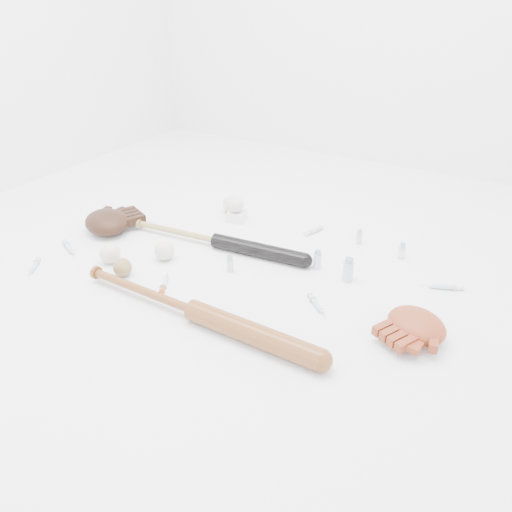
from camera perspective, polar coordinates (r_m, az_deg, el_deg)
The scene contains 22 objects.
bat_dark at distance 2.08m, azimuth -4.58°, elevation 1.78°, with size 0.83×0.06×0.06m, color black, non-canonical shape.
bat_wood at distance 1.65m, azimuth -7.16°, elevation -6.19°, with size 0.97×0.07×0.07m, color brown, non-canonical shape.
glove_dark at distance 2.29m, azimuth -16.68°, elevation 3.77°, with size 0.26×0.26×0.10m, color black, non-canonical shape.
glove_tan at distance 1.65m, azimuth 17.87°, elevation -7.49°, with size 0.23×0.23×0.08m, color maroon, non-canonical shape.
trading_card at distance 2.41m, azimuth -2.65°, elevation 5.16°, with size 0.06×0.08×0.00m, color gold.
pedestal at distance 2.31m, azimuth -2.27°, elevation 4.58°, with size 0.08×0.08×0.04m, color white.
baseball_on_pedestal at distance 2.29m, azimuth -2.30°, elevation 5.91°, with size 0.07×0.07×0.07m, color silver.
baseball_left at distance 2.04m, azimuth -16.33°, elevation 0.29°, with size 0.08×0.08×0.08m, color silver.
baseball_upper at distance 2.39m, azimuth -2.86°, elevation 5.96°, with size 0.08×0.08×0.08m, color silver.
baseball_mid at distance 2.01m, azimuth -10.42°, elevation 0.62°, with size 0.08×0.08×0.08m, color silver.
baseball_aged at distance 1.94m, azimuth -15.02°, elevation -1.26°, with size 0.07×0.07×0.07m, color olive.
syringe_0 at distance 2.11m, azimuth -24.06°, elevation -1.15°, with size 0.15×0.03×0.02m, color #ADBCC6, non-canonical shape.
syringe_1 at distance 1.86m, azimuth -10.39°, elevation -2.96°, with size 0.15×0.03×0.02m, color #ADBCC6, non-canonical shape.
syringe_2 at distance 2.22m, azimuth 6.83°, elevation 2.96°, with size 0.16×0.03×0.02m, color #ADBCC6, non-canonical shape.
syringe_3 at distance 1.73m, azimuth 6.97°, elevation -5.56°, with size 0.15×0.03×0.02m, color #ADBCC6, non-canonical shape.
syringe_4 at distance 1.93m, azimuth 20.64°, elevation -3.31°, with size 0.17×0.03×0.02m, color #ADBCC6, non-canonical shape.
syringe_5 at distance 2.20m, azimuth -20.57°, elevation 0.85°, with size 0.16×0.03×0.02m, color #ADBCC6, non-canonical shape.
vial_0 at distance 2.14m, azimuth 11.71°, elevation 2.16°, with size 0.02×0.02×0.06m, color silver.
vial_1 at distance 2.07m, azimuth 16.34°, elevation 0.58°, with size 0.03×0.03×0.07m, color silver.
vial_2 at distance 1.93m, azimuth 7.04°, elevation -0.40°, with size 0.03×0.03×0.08m, color silver.
vial_3 at distance 1.87m, azimuth 10.50°, elevation -1.53°, with size 0.04×0.04×0.09m, color silver.
vial_4 at distance 1.90m, azimuth -2.98°, elevation -0.88°, with size 0.03×0.03×0.07m, color silver.
Camera 1 is at (0.88, -1.39, 0.99)m, focal length 35.00 mm.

